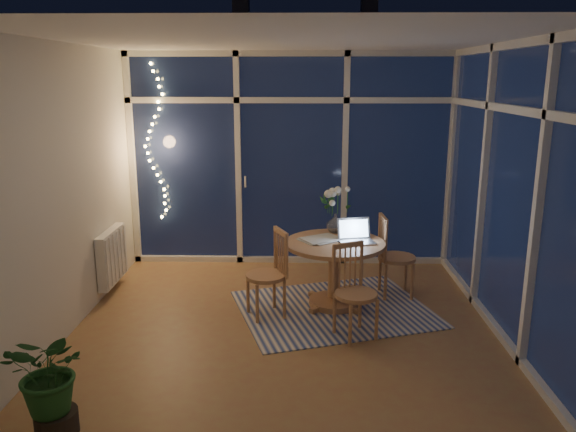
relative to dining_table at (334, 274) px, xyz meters
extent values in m
plane|color=#975F42|center=(-0.46, -0.54, -0.34)|extent=(4.00, 4.00, 0.00)
plane|color=silver|center=(-0.46, -0.54, 2.26)|extent=(4.00, 4.00, 0.00)
cube|color=silver|center=(-0.46, 1.46, 0.96)|extent=(4.00, 0.04, 2.60)
cube|color=silver|center=(-0.46, -2.54, 0.96)|extent=(4.00, 0.04, 2.60)
cube|color=silver|center=(-2.46, -0.54, 0.96)|extent=(0.04, 4.00, 2.60)
cube|color=silver|center=(1.54, -0.54, 0.96)|extent=(0.04, 4.00, 2.60)
cube|color=silver|center=(-0.46, 1.42, 0.96)|extent=(4.00, 0.10, 2.60)
cube|color=silver|center=(1.50, -0.54, 0.96)|extent=(0.10, 4.00, 2.60)
cube|color=silver|center=(-2.40, 0.36, 0.06)|extent=(0.10, 0.70, 0.58)
cube|color=black|center=(0.04, 4.46, -0.40)|extent=(12.00, 6.00, 0.10)
cube|color=#311E12|center=(-0.46, 4.96, 0.56)|extent=(11.00, 0.08, 1.80)
cube|color=#32343C|center=(-0.16, 7.96, 1.86)|extent=(7.00, 3.00, 2.20)
sphere|color=black|center=(-1.26, 2.86, 0.11)|extent=(0.90, 0.90, 0.90)
cube|color=beige|center=(0.00, -0.10, -0.34)|extent=(2.22, 1.97, 0.01)
cylinder|color=#B0814F|center=(0.00, 0.00, 0.00)|extent=(1.26, 1.26, 0.69)
cube|color=#B0814F|center=(-0.68, -0.28, 0.10)|extent=(0.54, 0.54, 0.88)
cube|color=#B0814F|center=(0.68, 0.29, 0.11)|extent=(0.45, 0.45, 0.90)
cube|color=#B0814F|center=(0.15, -0.72, 0.09)|extent=(0.54, 0.54, 0.87)
imported|color=silver|center=(0.02, 0.36, 0.45)|extent=(0.25, 0.25, 0.21)
imported|color=white|center=(0.21, 0.23, 0.36)|extent=(0.19, 0.19, 0.04)
cube|color=beige|center=(-0.13, 0.05, 0.35)|extent=(0.45, 0.41, 0.02)
cube|color=black|center=(0.08, 0.00, 0.35)|extent=(0.12, 0.11, 0.01)
imported|color=#1B4E20|center=(-1.95, -2.19, 0.04)|extent=(0.64, 0.59, 0.76)
camera|label=1|loc=(-0.35, -5.41, 1.95)|focal=35.00mm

